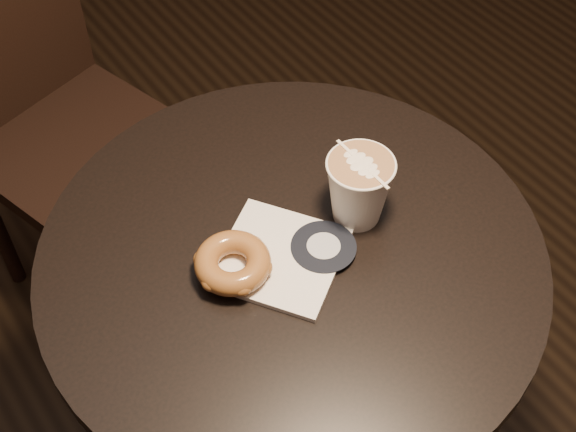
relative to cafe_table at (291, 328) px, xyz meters
The scene contains 5 objects.
cafe_table is the anchor object (origin of this frame).
chair 0.76m from the cafe_table, 96.57° to the left, with size 0.47×0.47×0.97m.
pastry_bag 0.20m from the cafe_table, behind, with size 0.16×0.16×0.01m, color white.
doughnut 0.24m from the cafe_table, behind, with size 0.10×0.10×0.03m, color brown.
latte_cup 0.28m from the cafe_table, ahead, with size 0.09×0.09×0.11m, color white, non-canonical shape.
Camera 1 is at (-0.39, -0.54, 1.62)m, focal length 50.00 mm.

